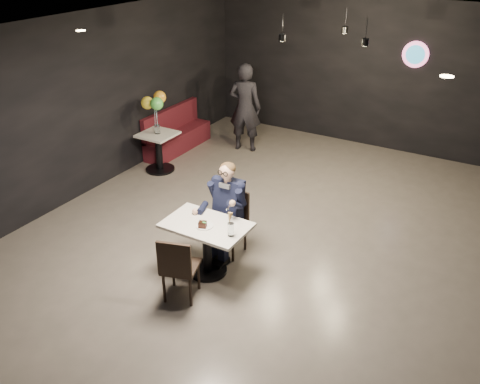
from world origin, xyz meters
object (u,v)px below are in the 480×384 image
Objects in this scene: booth_bench at (178,130)px; side_table at (159,151)px; sundae_glass at (231,230)px; passerby at (245,108)px; chair_near at (181,265)px; seated_man at (228,208)px; balloon_vase at (157,129)px; main_table at (207,248)px; chair_far at (229,224)px.

side_table is (0.30, -1.00, -0.04)m from booth_bench.
booth_bench is (-3.32, 3.33, -0.40)m from sundae_glass.
sundae_glass is 4.60m from passerby.
booth_bench is at bearing 109.33° from chair_near.
chair_near is 0.76m from sundae_glass.
chair_near is 0.64× the size of seated_man.
balloon_vase is at bearing 146.68° from seated_man.
main_table is at bearing -41.00° from side_table.
chair_near is (0.00, -0.58, 0.09)m from main_table.
seated_man is 8.08× the size of sundae_glass.
chair_far is 0.85m from sundae_glass.
seated_man reaches higher than main_table.
side_table is (-2.59, 1.71, -0.32)m from seated_man.
sundae_glass reaches higher than booth_bench.
seated_man reaches higher than chair_far.
booth_bench is at bearing 106.70° from balloon_vase.
balloon_vase is at bearing 47.44° from passerby.
side_table is at bearing 114.74° from chair_near.
passerby is (0.88, 1.74, 0.07)m from balloon_vase.
balloon_vase is (-2.59, 2.84, 0.37)m from chair_near.
side_table is at bearing 47.44° from passerby.
main_table is 0.63m from sundae_glass.
passerby is (0.88, 1.74, 0.51)m from side_table.
seated_man reaches higher than balloon_vase.
passerby reaches higher than chair_near.
chair_far is 0.51× the size of passerby.
main_table is 4.37m from passerby.
passerby is at bearing 63.07° from side_table.
seated_man is at bearing 123.83° from sundae_glass.
chair_near is at bearing 94.90° from passerby.
main_table is 0.56m from chair_far.
passerby is at bearing 63.07° from balloon_vase.
seated_man is at bearing -43.07° from booth_bench.
chair_near reaches higher than booth_bench.
passerby is at bearing 117.67° from sundae_glass.
main_table is 1.20× the size of chair_far.
sundae_glass is at bearing -56.17° from seated_man.
sundae_glass is 3.84m from side_table.
balloon_vase is at bearing -73.30° from booth_bench.
booth_bench is at bearing 134.84° from sundae_glass.
balloon_vase is at bearing 146.68° from chair_far.
side_table is 4.85× the size of balloon_vase.
chair_far is at bearing -43.07° from booth_bench.
chair_near is 4.81m from booth_bench.
sundae_glass is 0.10× the size of passerby.
seated_man is (0.00, 0.00, 0.26)m from chair_far.
main_table is at bearing 97.60° from passerby.
seated_man is at bearing -33.32° from side_table.
sundae_glass is (0.42, 0.50, 0.38)m from chair_near.
chair_far is 0.64× the size of seated_man.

